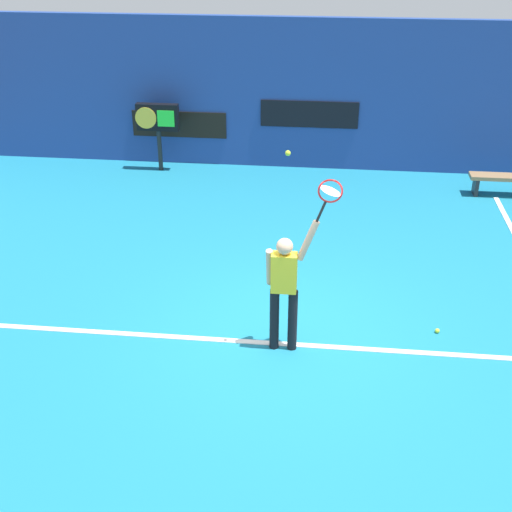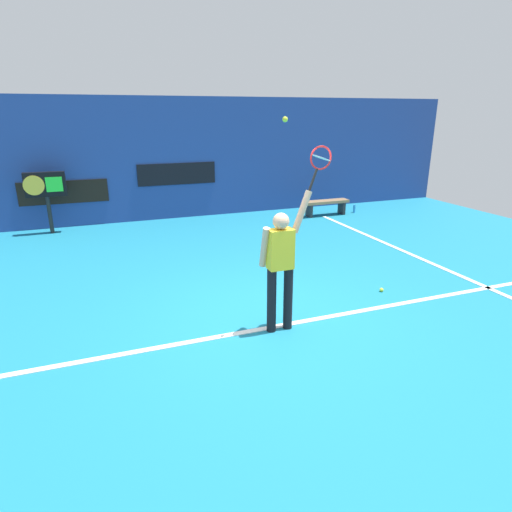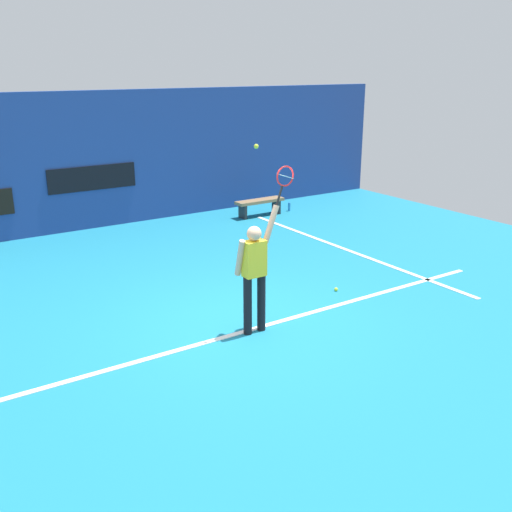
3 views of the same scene
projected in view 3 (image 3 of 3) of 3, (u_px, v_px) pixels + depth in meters
The scene contains 11 objects.
ground_plane at pixel (241, 322), 9.48m from camera, with size 18.00×18.00×0.00m, color teal.
back_wall at pixel (89, 161), 14.51m from camera, with size 18.00×0.20×3.36m, color navy.
sponsor_banner_center at pixel (92, 178), 14.54m from camera, with size 2.20×0.03×0.60m, color black.
court_baseline at pixel (253, 329), 9.21m from camera, with size 10.00×0.10×0.01m, color white.
court_sideline at pixel (346, 250), 13.17m from camera, with size 0.10×7.00×0.01m, color white.
tennis_player at pixel (254, 270), 8.84m from camera, with size 0.68×0.31×1.97m.
tennis_racket at pixel (285, 178), 8.70m from camera, with size 0.40×0.27×0.63m.
tennis_ball at pixel (256, 146), 8.25m from camera, with size 0.07×0.07×0.07m, color #CCE033.
court_bench at pixel (260, 204), 16.04m from camera, with size 1.40×0.36×0.45m.
water_bottle at pixel (289, 207), 16.63m from camera, with size 0.07×0.07×0.24m, color #338CD8.
spare_ball at pixel (336, 289), 10.77m from camera, with size 0.07×0.07×0.07m, color #CCE033.
Camera 3 is at (-4.59, -7.38, 3.95)m, focal length 41.45 mm.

